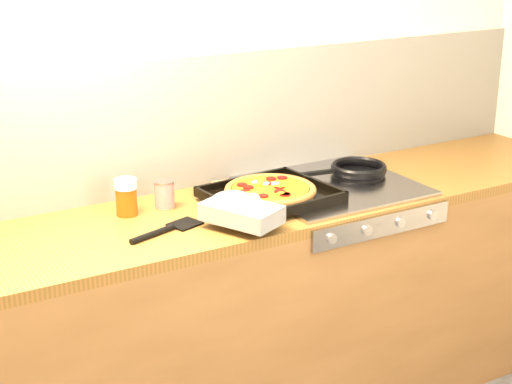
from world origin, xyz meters
TOP-DOWN VIEW (x-y plane):
  - room_shell at (0.00, 1.39)m, footprint 3.20×3.20m
  - counter_run at (0.00, 1.10)m, footprint 3.20×0.62m
  - stovetop at (0.45, 1.10)m, footprint 0.60×0.56m
  - pizza_on_tray at (0.10, 1.04)m, footprint 0.57×0.53m
  - frying_pan at (0.60, 1.15)m, footprint 0.38×0.25m
  - tomato_can at (-0.19, 1.22)m, footprint 0.08×0.08m
  - juice_glass at (-0.34, 1.22)m, footprint 0.09×0.09m
  - wooden_spoon at (0.24, 1.33)m, footprint 0.30×0.07m
  - black_spatula at (-0.28, 1.01)m, footprint 0.28×0.14m

SIDE VIEW (x-z plane):
  - counter_run at x=0.00m, z-range 0.00..0.90m
  - stovetop at x=0.45m, z-range 0.90..0.92m
  - black_spatula at x=-0.28m, z-range 0.90..0.92m
  - wooden_spoon at x=0.24m, z-range 0.90..0.92m
  - frying_pan at x=0.60m, z-range 0.92..0.95m
  - pizza_on_tray at x=0.10m, z-range 0.91..0.98m
  - tomato_can at x=-0.19m, z-range 0.90..1.00m
  - juice_glass at x=-0.34m, z-range 0.90..1.03m
  - room_shell at x=0.00m, z-range -0.45..2.75m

